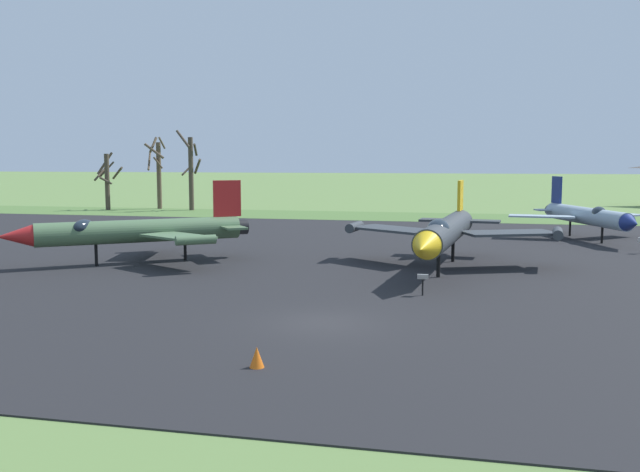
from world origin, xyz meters
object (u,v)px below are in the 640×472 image
object	(u,v)px
jet_fighter_rear_center	(137,231)
jet_fighter_rear_left	(587,215)
jet_fighter_front_left	(446,231)
traffic_cone	(257,358)
info_placard_front_left	(423,282)

from	to	relation	value
jet_fighter_rear_center	jet_fighter_rear_left	size ratio (longest dim) A/B	0.98
jet_fighter_rear_center	jet_fighter_front_left	bearing A→B (deg)	5.03
jet_fighter_rear_center	traffic_cone	bearing A→B (deg)	-53.75
jet_fighter_front_left	jet_fighter_rear_center	distance (m)	18.21
info_placard_front_left	traffic_cone	size ratio (longest dim) A/B	1.55
jet_fighter_rear_center	traffic_cone	distance (m)	22.78
jet_fighter_rear_center	jet_fighter_rear_left	distance (m)	33.91
jet_fighter_front_left	traffic_cone	bearing A→B (deg)	-103.28
jet_fighter_front_left	jet_fighter_rear_left	size ratio (longest dim) A/B	1.21
jet_fighter_front_left	jet_fighter_rear_center	bearing A→B (deg)	-174.97
info_placard_front_left	traffic_cone	bearing A→B (deg)	-108.30
jet_fighter_front_left	traffic_cone	distance (m)	20.55
jet_fighter_rear_left	jet_fighter_front_left	bearing A→B (deg)	-120.23
info_placard_front_left	jet_fighter_rear_center	world-z (taller)	jet_fighter_rear_center
traffic_cone	jet_fighter_rear_left	bearing A→B (deg)	68.35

